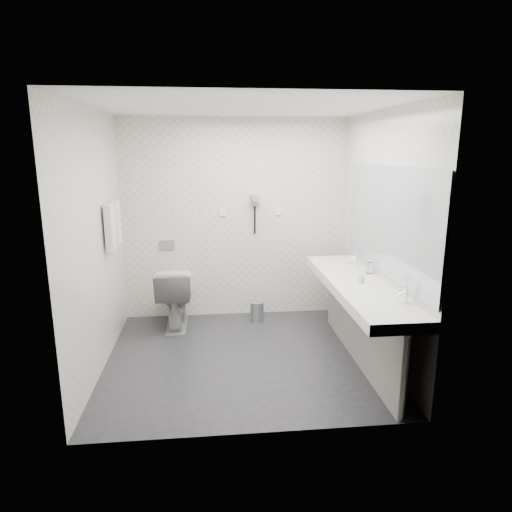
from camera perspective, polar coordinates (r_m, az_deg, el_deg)
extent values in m
plane|color=#27262B|center=(4.84, -1.62, -12.65)|extent=(2.80, 2.80, 0.00)
plane|color=white|center=(4.36, -1.85, 18.34)|extent=(2.80, 2.80, 0.00)
plane|color=silver|center=(5.71, -2.70, 4.58)|extent=(2.80, 0.00, 2.80)
plane|color=silver|center=(3.17, 0.02, -2.59)|extent=(2.80, 0.00, 2.80)
plane|color=silver|center=(4.55, -19.60, 1.54)|extent=(0.00, 2.60, 2.60)
plane|color=silver|center=(4.74, 15.41, 2.30)|extent=(0.00, 2.60, 2.60)
cube|color=white|center=(4.57, 12.73, -3.77)|extent=(0.55, 2.20, 0.10)
cube|color=gray|center=(4.72, 12.76, -8.69)|extent=(0.03, 2.15, 0.75)
cylinder|color=silver|center=(3.86, 18.22, -14.30)|extent=(0.06, 0.06, 0.75)
cylinder|color=silver|center=(5.66, 9.72, -4.79)|extent=(0.06, 0.06, 0.75)
cube|color=#B2BCC6|center=(4.52, 16.29, 4.29)|extent=(0.02, 2.20, 1.05)
ellipsoid|color=white|center=(3.98, 15.71, -6.00)|extent=(0.40, 0.31, 0.05)
ellipsoid|color=white|center=(5.16, 10.48, -1.29)|extent=(0.40, 0.31, 0.05)
cylinder|color=silver|center=(4.03, 18.38, -4.61)|extent=(0.04, 0.04, 0.15)
cylinder|color=silver|center=(5.20, 12.59, -0.27)|extent=(0.04, 0.04, 0.15)
imported|color=beige|center=(4.51, 13.16, -2.72)|extent=(0.06, 0.06, 0.10)
cylinder|color=silver|center=(4.87, 14.09, -1.45)|extent=(0.08, 0.08, 0.12)
imported|color=white|center=(5.57, -10.18, -5.03)|extent=(0.44, 0.76, 0.76)
cube|color=#B2B5BA|center=(5.76, -11.13, 1.40)|extent=(0.18, 0.02, 0.12)
cylinder|color=#B2B5BA|center=(5.72, 0.13, -7.09)|extent=(0.21, 0.21, 0.24)
cylinder|color=#B2B5BA|center=(5.68, 0.13, -5.87)|extent=(0.17, 0.17, 0.02)
cylinder|color=silver|center=(5.02, -17.88, 6.20)|extent=(0.02, 0.62, 0.02)
cube|color=silver|center=(4.92, -17.90, 3.46)|extent=(0.07, 0.24, 0.48)
cube|color=silver|center=(5.19, -17.29, 3.99)|extent=(0.07, 0.24, 0.48)
cube|color=gray|center=(5.67, -0.17, 7.08)|extent=(0.10, 0.04, 0.14)
cylinder|color=gray|center=(5.59, -0.10, 7.31)|extent=(0.08, 0.14, 0.08)
cylinder|color=black|center=(5.68, -0.15, 4.56)|extent=(0.02, 0.02, 0.35)
cube|color=white|center=(5.68, -4.22, 5.53)|extent=(0.09, 0.02, 0.09)
cube|color=white|center=(5.74, 2.81, 5.64)|extent=(0.09, 0.02, 0.09)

